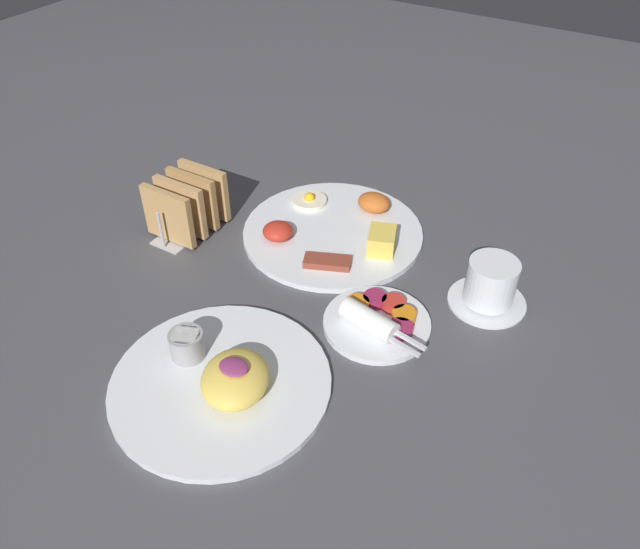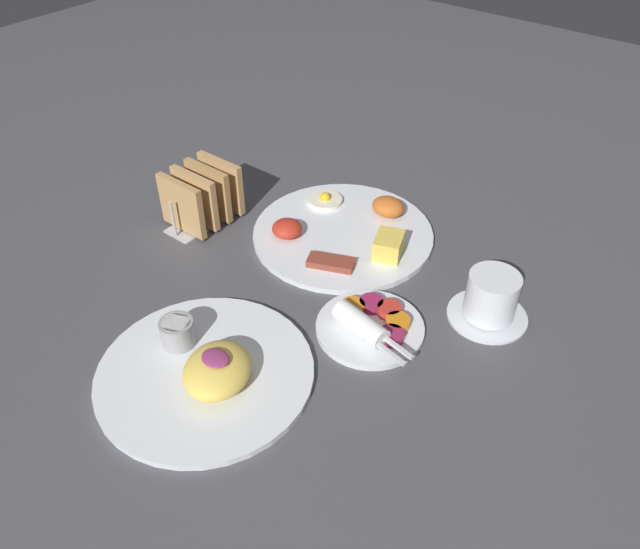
% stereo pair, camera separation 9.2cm
% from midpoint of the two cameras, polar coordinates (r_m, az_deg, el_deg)
% --- Properties ---
extents(ground_plane, '(3.00, 3.00, 0.00)m').
position_cam_midpoint_polar(ground_plane, '(0.97, -2.16, -2.37)').
color(ground_plane, '#47474C').
extents(plate_breakfast, '(0.32, 0.32, 0.05)m').
position_cam_midpoint_polar(plate_breakfast, '(1.09, 4.72, 3.86)').
color(plate_breakfast, white).
rests_on(plate_breakfast, ground_plane).
extents(plate_condiments, '(0.17, 0.16, 0.04)m').
position_cam_midpoint_polar(plate_condiments, '(0.92, 7.49, -4.70)').
color(plate_condiments, white).
rests_on(plate_condiments, ground_plane).
extents(plate_foreground, '(0.30, 0.30, 0.06)m').
position_cam_midpoint_polar(plate_foreground, '(0.86, -7.33, -8.69)').
color(plate_foreground, white).
rests_on(plate_foreground, ground_plane).
extents(toast_rack, '(0.10, 0.15, 0.10)m').
position_cam_midpoint_polar(toast_rack, '(1.12, -8.43, 6.96)').
color(toast_rack, '#B7B7BC').
rests_on(toast_rack, ground_plane).
extents(coffee_cup, '(0.12, 0.12, 0.08)m').
position_cam_midpoint_polar(coffee_cup, '(0.96, 18.02, -2.24)').
color(coffee_cup, white).
rests_on(coffee_cup, ground_plane).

